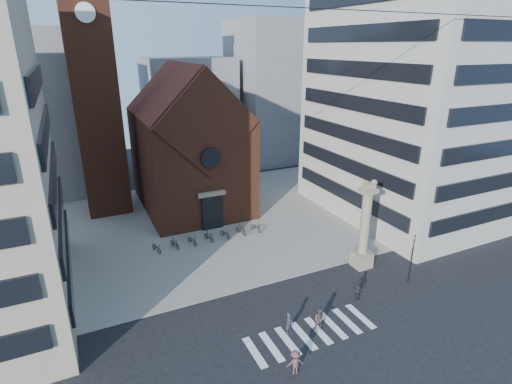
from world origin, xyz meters
TOP-DOWN VIEW (x-y plane):
  - ground at (0.00, 0.00)m, footprint 120.00×120.00m
  - piazza at (0.00, 19.00)m, footprint 46.00×30.00m
  - zebra_crossing at (0.55, -3.00)m, footprint 10.20×3.20m
  - church at (0.00, 25.04)m, footprint 12.00×16.65m
  - campanile at (-10.00, 28.00)m, footprint 5.50×5.50m
  - building_right at (24.00, 12.00)m, footprint 18.00×22.00m
  - bg_block_left at (-20.00, 40.00)m, footprint 16.00×14.00m
  - bg_block_mid at (6.00, 45.00)m, footprint 14.00×12.00m
  - bg_block_right at (22.00, 42.00)m, footprint 16.00×14.00m
  - lion_column at (10.01, 3.00)m, footprint 1.63×1.60m
  - traffic_light at (12.00, -1.00)m, footprint 0.13×0.16m
  - pedestrian_0 at (-0.87, -2.23)m, footprint 0.72×0.62m
  - pedestrian_1 at (1.31, -2.96)m, footprint 1.12×1.05m
  - pedestrian_2 at (6.25, -1.12)m, footprint 0.61×1.04m
  - pedestrian_3 at (-2.46, -5.78)m, footprint 1.22×0.84m
  - scooter_0 at (-7.01, 14.09)m, footprint 1.11×1.91m
  - scooter_1 at (-5.15, 14.09)m, footprint 0.96×1.82m
  - scooter_2 at (-3.28, 14.09)m, footprint 1.11×1.91m
  - scooter_3 at (-1.42, 14.09)m, footprint 0.96×1.82m
  - scooter_4 at (0.44, 14.09)m, footprint 1.11×1.91m
  - scooter_5 at (2.31, 14.09)m, footprint 0.96×1.82m
  - scooter_6 at (4.17, 14.09)m, footprint 1.11×1.91m

SIDE VIEW (x-z plane):
  - ground at x=0.00m, z-range 0.00..0.00m
  - zebra_crossing at x=0.55m, z-range 0.00..0.01m
  - piazza at x=0.00m, z-range 0.00..0.05m
  - scooter_0 at x=-7.01m, z-range 0.05..1.00m
  - scooter_2 at x=-3.28m, z-range 0.05..1.00m
  - scooter_4 at x=0.44m, z-range 0.05..1.00m
  - scooter_6 at x=4.17m, z-range 0.05..1.00m
  - scooter_1 at x=-5.15m, z-range 0.05..1.10m
  - scooter_3 at x=-1.42m, z-range 0.05..1.10m
  - scooter_5 at x=2.31m, z-range 0.05..1.10m
  - pedestrian_0 at x=-0.87m, z-range 0.00..1.66m
  - pedestrian_2 at x=6.25m, z-range 0.00..1.66m
  - pedestrian_3 at x=-2.46m, z-range 0.00..1.74m
  - pedestrian_1 at x=1.31m, z-range 0.00..1.82m
  - traffic_light at x=12.00m, z-range 0.14..4.44m
  - lion_column at x=10.01m, z-range -0.88..7.79m
  - church at x=0.00m, z-range -1.02..16.98m
  - bg_block_mid at x=6.00m, z-range 0.00..18.00m
  - bg_block_left at x=-20.00m, z-range 0.00..22.00m
  - bg_block_right at x=22.00m, z-range 0.00..24.00m
  - campanile at x=-10.00m, z-range 0.14..31.34m
  - building_right at x=24.00m, z-range 0.00..32.00m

